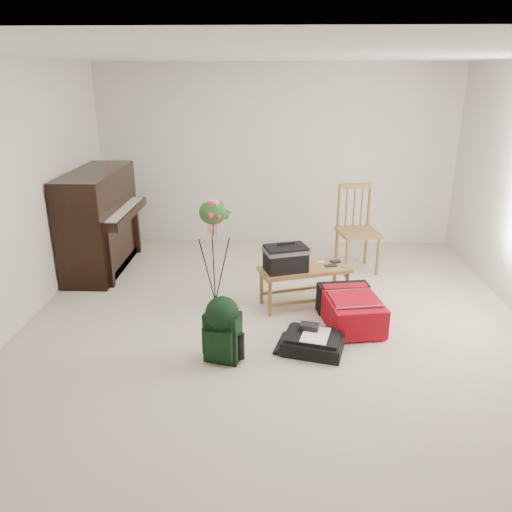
{
  "coord_description": "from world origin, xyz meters",
  "views": [
    {
      "loc": [
        -0.02,
        -4.3,
        2.38
      ],
      "look_at": [
        -0.19,
        0.35,
        0.65
      ],
      "focal_mm": 35.0,
      "sensor_mm": 36.0,
      "label": 1
    }
  ],
  "objects_px": {
    "piano": "(101,223)",
    "green_backpack": "(223,326)",
    "bench": "(291,260)",
    "red_suitcase": "(350,307)",
    "dining_chair": "(358,230)",
    "black_duffel": "(313,342)",
    "flower_stand": "(214,253)"
  },
  "relations": [
    {
      "from": "piano",
      "to": "green_backpack",
      "type": "height_order",
      "value": "piano"
    },
    {
      "from": "bench",
      "to": "red_suitcase",
      "type": "xyz_separation_m",
      "value": [
        0.59,
        -0.38,
        -0.35
      ]
    },
    {
      "from": "dining_chair",
      "to": "red_suitcase",
      "type": "bearing_deg",
      "value": -112.26
    },
    {
      "from": "red_suitcase",
      "to": "bench",
      "type": "bearing_deg",
      "value": 137.42
    },
    {
      "from": "green_backpack",
      "to": "piano",
      "type": "bearing_deg",
      "value": 144.31
    },
    {
      "from": "black_duffel",
      "to": "flower_stand",
      "type": "bearing_deg",
      "value": 150.13
    },
    {
      "from": "black_duffel",
      "to": "green_backpack",
      "type": "distance_m",
      "value": 0.86
    },
    {
      "from": "bench",
      "to": "red_suitcase",
      "type": "relative_size",
      "value": 1.24
    },
    {
      "from": "red_suitcase",
      "to": "green_backpack",
      "type": "xyz_separation_m",
      "value": [
        -1.2,
        -0.74,
        0.16
      ]
    },
    {
      "from": "dining_chair",
      "to": "red_suitcase",
      "type": "distance_m",
      "value": 1.53
    },
    {
      "from": "red_suitcase",
      "to": "black_duffel",
      "type": "height_order",
      "value": "red_suitcase"
    },
    {
      "from": "dining_chair",
      "to": "black_duffel",
      "type": "xyz_separation_m",
      "value": [
        -0.68,
        -2.01,
        -0.44
      ]
    },
    {
      "from": "piano",
      "to": "red_suitcase",
      "type": "relative_size",
      "value": 1.82
    },
    {
      "from": "bench",
      "to": "dining_chair",
      "type": "xyz_separation_m",
      "value": [
        0.86,
        1.08,
        0.01
      ]
    },
    {
      "from": "piano",
      "to": "flower_stand",
      "type": "relative_size",
      "value": 1.28
    },
    {
      "from": "bench",
      "to": "black_duffel",
      "type": "height_order",
      "value": "bench"
    },
    {
      "from": "dining_chair",
      "to": "green_backpack",
      "type": "distance_m",
      "value": 2.66
    },
    {
      "from": "bench",
      "to": "green_backpack",
      "type": "xyz_separation_m",
      "value": [
        -0.61,
        -1.12,
        -0.19
      ]
    },
    {
      "from": "piano",
      "to": "green_backpack",
      "type": "bearing_deg",
      "value": -50.77
    },
    {
      "from": "bench",
      "to": "dining_chair",
      "type": "height_order",
      "value": "dining_chair"
    },
    {
      "from": "bench",
      "to": "dining_chair",
      "type": "distance_m",
      "value": 1.38
    },
    {
      "from": "red_suitcase",
      "to": "flower_stand",
      "type": "relative_size",
      "value": 0.7
    },
    {
      "from": "piano",
      "to": "bench",
      "type": "distance_m",
      "value": 2.55
    },
    {
      "from": "piano",
      "to": "flower_stand",
      "type": "bearing_deg",
      "value": -31.96
    },
    {
      "from": "piano",
      "to": "flower_stand",
      "type": "xyz_separation_m",
      "value": [
        1.53,
        -0.96,
        -0.03
      ]
    },
    {
      "from": "dining_chair",
      "to": "black_duffel",
      "type": "distance_m",
      "value": 2.16
    },
    {
      "from": "bench",
      "to": "piano",
      "type": "bearing_deg",
      "value": 138.71
    },
    {
      "from": "piano",
      "to": "bench",
      "type": "xyz_separation_m",
      "value": [
        2.35,
        -1.01,
        -0.08
      ]
    },
    {
      "from": "bench",
      "to": "green_backpack",
      "type": "distance_m",
      "value": 1.29
    },
    {
      "from": "bench",
      "to": "red_suitcase",
      "type": "height_order",
      "value": "bench"
    },
    {
      "from": "piano",
      "to": "dining_chair",
      "type": "xyz_separation_m",
      "value": [
        3.21,
        0.08,
        -0.07
      ]
    },
    {
      "from": "bench",
      "to": "red_suitcase",
      "type": "distance_m",
      "value": 0.79
    }
  ]
}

